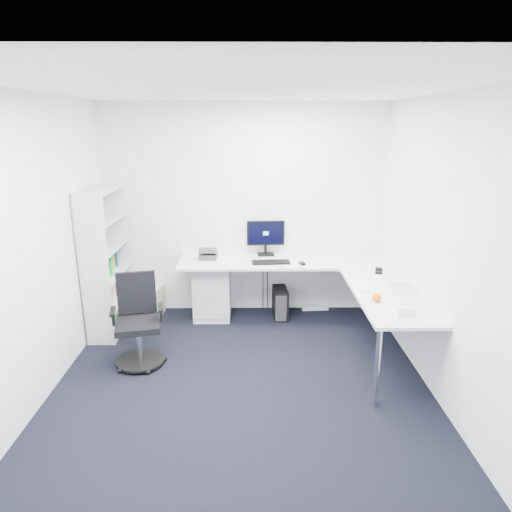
{
  "coord_description": "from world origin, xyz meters",
  "views": [
    {
      "loc": [
        0.1,
        -3.72,
        2.45
      ],
      "look_at": [
        0.15,
        1.05,
        1.05
      ],
      "focal_mm": 32.0,
      "sensor_mm": 36.0,
      "label": 1
    }
  ],
  "objects_px": {
    "l_desk": "(289,300)",
    "monitor": "(266,238)",
    "task_chair": "(138,322)",
    "bookshelf": "(106,262)",
    "laptop": "(405,278)"
  },
  "relations": [
    {
      "from": "l_desk",
      "to": "monitor",
      "type": "height_order",
      "value": "monitor"
    },
    {
      "from": "l_desk",
      "to": "task_chair",
      "type": "xyz_separation_m",
      "value": [
        -1.62,
        -0.8,
        0.08
      ]
    },
    {
      "from": "task_chair",
      "to": "monitor",
      "type": "distance_m",
      "value": 2.01
    },
    {
      "from": "bookshelf",
      "to": "task_chair",
      "type": "xyz_separation_m",
      "value": [
        0.55,
        -0.85,
        -0.39
      ]
    },
    {
      "from": "task_chair",
      "to": "monitor",
      "type": "bearing_deg",
      "value": 33.6
    },
    {
      "from": "l_desk",
      "to": "laptop",
      "type": "relative_size",
      "value": 7.49
    },
    {
      "from": "bookshelf",
      "to": "monitor",
      "type": "bearing_deg",
      "value": 15.58
    },
    {
      "from": "l_desk",
      "to": "laptop",
      "type": "distance_m",
      "value": 1.43
    },
    {
      "from": "bookshelf",
      "to": "task_chair",
      "type": "bearing_deg",
      "value": -57.01
    },
    {
      "from": "l_desk",
      "to": "monitor",
      "type": "distance_m",
      "value": 0.9
    },
    {
      "from": "bookshelf",
      "to": "l_desk",
      "type": "bearing_deg",
      "value": -1.32
    },
    {
      "from": "laptop",
      "to": "task_chair",
      "type": "bearing_deg",
      "value": -167.43
    },
    {
      "from": "l_desk",
      "to": "monitor",
      "type": "xyz_separation_m",
      "value": [
        -0.27,
        0.58,
        0.63
      ]
    },
    {
      "from": "l_desk",
      "to": "bookshelf",
      "type": "height_order",
      "value": "bookshelf"
    },
    {
      "from": "bookshelf",
      "to": "monitor",
      "type": "height_order",
      "value": "bookshelf"
    }
  ]
}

